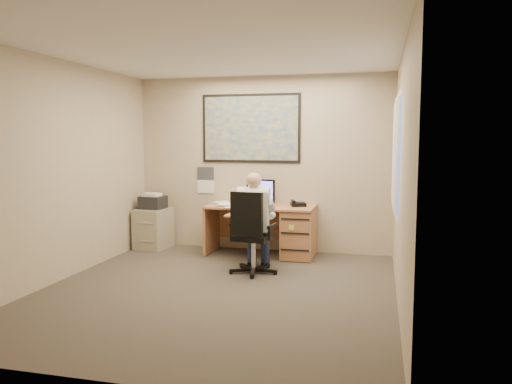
% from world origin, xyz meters
% --- Properties ---
extents(room_shell, '(4.00, 4.50, 2.70)m').
position_xyz_m(room_shell, '(0.00, 0.00, 1.35)').
color(room_shell, '#3E3730').
rests_on(room_shell, ground).
extents(desk, '(1.60, 0.97, 1.12)m').
position_xyz_m(desk, '(0.41, 1.90, 0.44)').
color(desk, '#BA7B4F').
rests_on(desk, ground).
extents(world_map, '(1.56, 0.03, 1.06)m').
position_xyz_m(world_map, '(-0.17, 2.23, 1.90)').
color(world_map, '#1E4C93').
rests_on(world_map, room_shell).
extents(wall_calendar, '(0.28, 0.01, 0.42)m').
position_xyz_m(wall_calendar, '(-0.92, 2.24, 1.08)').
color(wall_calendar, white).
rests_on(wall_calendar, room_shell).
extents(window_blinds, '(0.06, 1.40, 1.30)m').
position_xyz_m(window_blinds, '(1.97, 0.80, 1.55)').
color(window_blinds, beige).
rests_on(window_blinds, room_shell).
extents(filing_cabinet, '(0.51, 0.59, 0.89)m').
position_xyz_m(filing_cabinet, '(-1.70, 1.92, 0.38)').
color(filing_cabinet, '#A29982').
rests_on(filing_cabinet, ground).
extents(office_chair, '(0.72, 0.72, 1.08)m').
position_xyz_m(office_chair, '(0.22, 0.82, 0.31)').
color(office_chair, black).
rests_on(office_chair, ground).
extents(person, '(0.58, 0.79, 1.30)m').
position_xyz_m(person, '(0.22, 0.90, 0.65)').
color(person, silver).
rests_on(person, office_chair).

